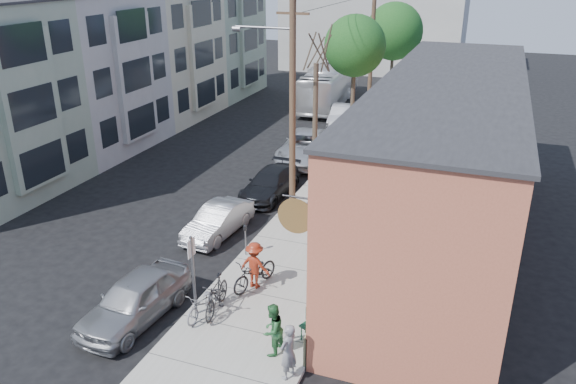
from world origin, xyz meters
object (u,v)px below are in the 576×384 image
(patron_grey, at_px, (288,352))
(parked_bike_b, at_px, (203,303))
(tree_leafy_far, at_px, (394,31))
(patio_chair_b, at_px, (309,326))
(patio_chair_a, at_px, (329,273))
(bus, at_px, (329,85))
(car_0, at_px, (135,299))
(sign_post, at_px, (193,268))
(car_2, at_px, (270,183))
(car_3, at_px, (307,147))
(car_1, at_px, (218,221))
(car_4, at_px, (342,115))
(patron_green, at_px, (272,330))
(utility_pole_near, at_px, (291,95))
(cyclist, at_px, (255,265))
(parking_meter_far, at_px, (319,159))
(tree_bare, at_px, (315,131))
(parking_meter_near, at_px, (245,235))
(parked_bike_a, at_px, (216,295))
(tree_leafy_mid, at_px, (355,46))

(patron_grey, xyz_separation_m, parked_bike_b, (-3.54, 1.75, -0.38))
(tree_leafy_far, bearing_deg, patio_chair_b, -83.66)
(patio_chair_a, bearing_deg, bus, 107.44)
(car_0, bearing_deg, patio_chair_b, 12.98)
(sign_post, distance_m, bus, 29.64)
(tree_leafy_far, height_order, bus, tree_leafy_far)
(patio_chair_a, height_order, patio_chair_b, same)
(patio_chair_a, relative_size, patron_grey, 0.52)
(sign_post, height_order, car_2, sign_post)
(sign_post, distance_m, car_3, 16.02)
(car_1, distance_m, car_4, 18.14)
(patron_green, xyz_separation_m, car_3, (-4.61, 16.89, -0.15))
(utility_pole_near, relative_size, cyclist, 5.86)
(patio_chair_a, height_order, cyclist, cyclist)
(parking_meter_far, relative_size, utility_pole_near, 0.12)
(tree_bare, xyz_separation_m, car_4, (-2.00, 12.68, -2.59))
(parking_meter_near, distance_m, patron_grey, 7.08)
(patio_chair_b, distance_m, parked_bike_a, 3.28)
(parking_meter_far, xyz_separation_m, parked_bike_a, (0.68, -13.25, -0.23))
(cyclist, distance_m, car_2, 8.55)
(car_0, relative_size, car_4, 1.03)
(sign_post, relative_size, utility_pole_near, 0.28)
(parked_bike_a, xyz_separation_m, car_2, (-2.13, 9.91, -0.10))
(tree_leafy_far, height_order, patron_green, tree_leafy_far)
(tree_leafy_mid, xyz_separation_m, bus, (-4.66, 11.11, -4.68))
(patron_grey, distance_m, bus, 32.12)
(tree_bare, bearing_deg, car_4, 98.97)
(parked_bike_b, bearing_deg, bus, 103.27)
(parked_bike_a, distance_m, car_2, 10.13)
(parking_meter_near, xyz_separation_m, patio_chair_a, (3.63, -0.92, -0.39))
(tree_leafy_mid, bearing_deg, parking_meter_near, -92.23)
(cyclist, bearing_deg, tree_leafy_far, -82.07)
(car_2, height_order, car_3, car_3)
(tree_bare, bearing_deg, car_3, 112.28)
(utility_pole_near, relative_size, patron_green, 6.15)
(parking_meter_near, distance_m, tree_bare, 7.30)
(patio_chair_b, distance_m, patron_green, 1.35)
(car_3, bearing_deg, car_1, -97.64)
(tree_bare, relative_size, patron_green, 3.87)
(tree_bare, xyz_separation_m, parked_bike_b, (-0.16, -11.04, -2.68))
(bus, bearing_deg, utility_pole_near, -82.30)
(utility_pole_near, bearing_deg, patron_grey, -70.39)
(utility_pole_near, distance_m, patio_chair_a, 8.21)
(patio_chair_a, xyz_separation_m, bus, (-7.74, 26.13, 0.97))
(patron_green, relative_size, bus, 0.14)
(utility_pole_near, bearing_deg, tree_leafy_mid, 87.49)
(utility_pole_near, relative_size, patron_grey, 5.94)
(car_0, xyz_separation_m, bus, (-2.45, 30.08, 0.82))
(parking_meter_far, height_order, patron_green, patron_green)
(tree_leafy_mid, relative_size, cyclist, 4.60)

